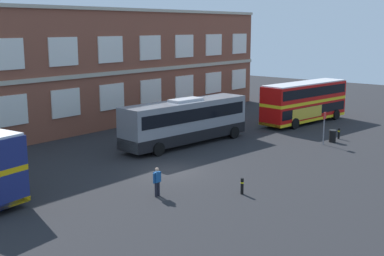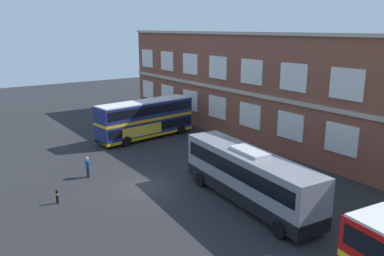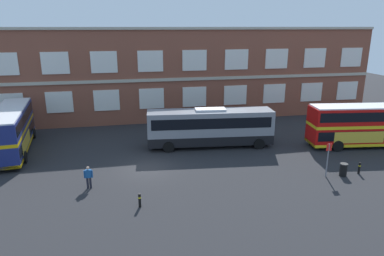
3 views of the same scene
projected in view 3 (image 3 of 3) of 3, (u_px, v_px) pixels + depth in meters
The scene contains 10 objects.
ground_plane at pixel (144, 160), 30.47m from camera, with size 120.00×120.00×0.00m, color #232326.
brick_terminal_building at pixel (148, 74), 44.29m from camera, with size 57.29×8.19×11.24m.
double_decker_near at pixel (12, 130), 31.97m from camera, with size 3.79×11.22×4.07m.
double_decker_middle at pixel (366, 125), 33.51m from camera, with size 11.24×3.97×4.07m.
touring_coach at pixel (210, 128), 33.48m from camera, with size 12.19×3.80×3.80m.
waiting_passenger at pixel (88, 176), 24.94m from camera, with size 0.63×0.24×1.70m.
bus_stand_flag at pixel (328, 157), 26.74m from camera, with size 0.44×0.10×2.70m.
station_litter_bin at pixel (343, 170), 27.16m from camera, with size 0.60×0.60×1.03m.
safety_bollard_west at pixel (140, 200), 22.45m from camera, with size 0.19×0.19×0.95m.
safety_bollard_east at pixel (359, 168), 27.55m from camera, with size 0.19×0.19×0.95m.
Camera 3 is at (-1.62, -26.69, 11.33)m, focal length 32.43 mm.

